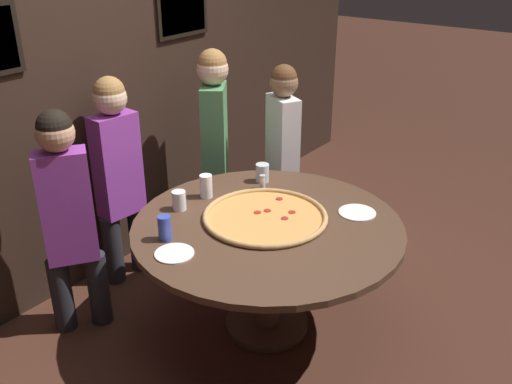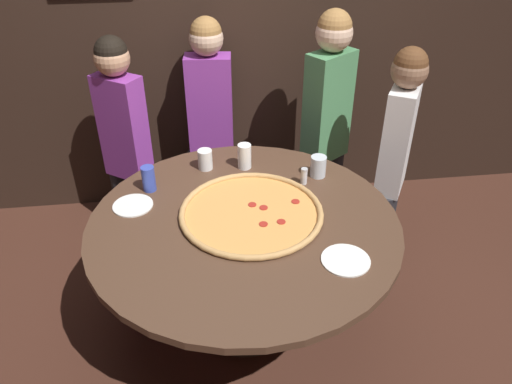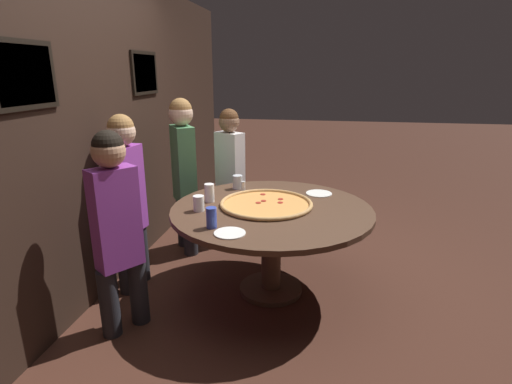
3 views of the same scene
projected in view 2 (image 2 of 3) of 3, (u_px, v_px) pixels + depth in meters
ground_plane at (245, 321)px, 2.94m from camera, size 24.00×24.00×0.00m
back_wall at (221, 30)px, 3.36m from camera, size 6.40×0.08×2.60m
dining_table at (244, 241)px, 2.60m from camera, size 1.59×1.59×0.74m
giant_pizza at (251, 212)px, 2.56m from camera, size 0.74×0.74×0.03m
drink_cup_by_shaker at (149, 179)px, 2.72m from camera, size 0.07×0.07×0.14m
drink_cup_centre_back at (318, 166)px, 2.85m from camera, size 0.09×0.09×0.12m
drink_cup_front_edge at (244, 156)px, 2.92m from camera, size 0.08×0.08×0.15m
drink_cup_near_right at (205, 159)px, 2.92m from camera, size 0.08×0.08×0.12m
white_plate_near_front at (346, 260)px, 2.27m from camera, size 0.23×0.23×0.01m
white_plate_right_side at (133, 205)px, 2.63m from camera, size 0.21×0.21×0.01m
condiment_shaker at (304, 176)px, 2.79m from camera, size 0.04×0.04×0.10m
diner_side_left at (124, 132)px, 3.20m from camera, size 0.36×0.31×1.42m
diner_far_right at (210, 110)px, 3.42m from camera, size 0.37×0.22×1.46m
diner_centre_back at (396, 144)px, 3.08m from camera, size 0.29×0.37×1.41m
diner_side_right at (327, 111)px, 3.31m from camera, size 0.39×0.33×1.53m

